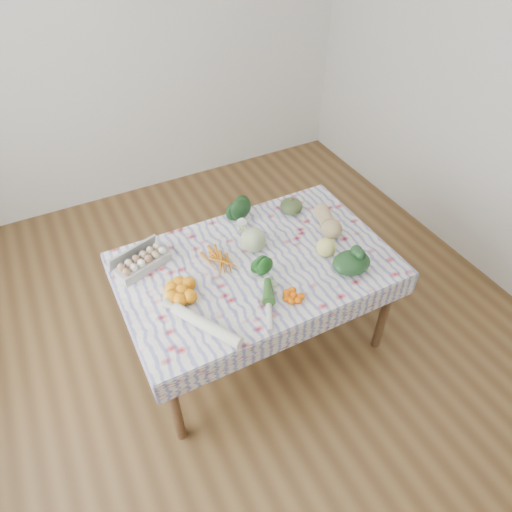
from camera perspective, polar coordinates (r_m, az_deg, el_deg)
ground at (r=3.38m, az=0.00°, el=-10.22°), size 4.50×4.50×0.00m
wall_back at (r=4.35m, az=-15.13°, el=24.24°), size 4.00×0.04×2.80m
dining_table at (r=2.86m, az=0.00°, el=-2.07°), size 1.60×1.00×0.75m
tablecloth at (r=2.81m, az=0.00°, el=-0.95°), size 1.66×1.06×0.01m
egg_carton at (r=2.82m, az=-13.93°, el=-0.85°), size 0.36×0.23×0.09m
carrot_bunch at (r=2.80m, az=-4.87°, el=-0.64°), size 0.21×0.20×0.04m
kale_bunch at (r=3.06m, az=-1.99°, el=5.34°), size 0.21×0.20×0.16m
kabocha_squash at (r=3.17m, az=4.44°, el=6.24°), size 0.20×0.20×0.10m
cabbage at (r=2.84m, az=-0.32°, el=2.04°), size 0.18×0.18×0.16m
butternut_squash at (r=3.05m, az=8.98°, el=4.36°), size 0.21×0.31×0.13m
orange_cluster at (r=2.62m, az=-9.21°, el=-4.29°), size 0.32×0.32×0.09m
broccoli at (r=2.67m, az=0.90°, el=-2.21°), size 0.16×0.16×0.09m
mandarin_cluster at (r=2.60m, az=4.71°, el=-4.90°), size 0.19×0.19×0.05m
grapefruit at (r=2.85m, az=8.78°, el=1.10°), size 0.16×0.16×0.12m
spinach_bag at (r=2.79m, az=11.83°, el=-0.82°), size 0.27×0.23×0.11m
daikon at (r=2.45m, az=-6.24°, el=-8.58°), size 0.28×0.43×0.07m
leek at (r=2.54m, az=1.61°, el=-6.25°), size 0.18×0.33×0.04m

